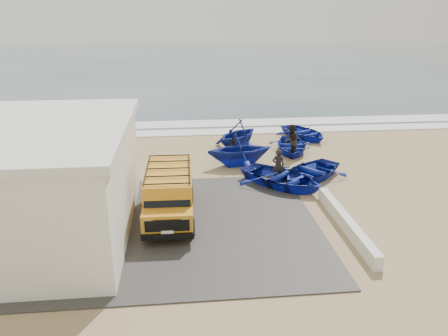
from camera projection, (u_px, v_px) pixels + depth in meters
name	position (u px, v px, depth m)	size (l,w,h in m)	color
ground	(214.00, 203.00, 19.66)	(160.00, 160.00, 0.00)	tan
slab	(169.00, 225.00, 17.59)	(12.00, 10.00, 0.05)	#3D3A38
ocean	(187.00, 62.00, 71.99)	(180.00, 88.00, 0.01)	#385166
surf_line	(200.00, 132.00, 30.86)	(180.00, 1.60, 0.06)	white
surf_wash	(199.00, 124.00, 33.20)	(180.00, 2.20, 0.04)	white
building	(18.00, 181.00, 16.33)	(8.40, 9.40, 4.30)	white
parapet	(346.00, 223.00, 17.24)	(0.35, 6.00, 0.55)	silver
van	(169.00, 192.00, 18.03)	(2.05, 4.93, 2.10)	orange
boat_near_left	(282.00, 178.00, 21.40)	(3.12, 4.36, 0.90)	#1427A1
boat_near_right	(310.00, 171.00, 22.37)	(2.83, 3.96, 0.82)	#1427A1
boat_mid_left	(239.00, 149.00, 24.10)	(3.08, 3.57, 1.88)	#1427A1
boat_mid_right	(291.00, 146.00, 26.59)	(2.70, 3.78, 0.78)	#1427A1
boat_far_left	(238.00, 134.00, 27.09)	(3.02, 3.50, 1.84)	#1427A1
boat_far_right	(304.00, 133.00, 29.41)	(2.71, 3.79, 0.79)	#1427A1
fisherman_front	(278.00, 166.00, 21.89)	(0.62, 0.40, 1.69)	black
fisherman_middle	(291.00, 142.00, 25.31)	(0.97, 0.76, 2.00)	black
fisherman_back	(234.00, 145.00, 25.43)	(0.93, 0.39, 1.59)	black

